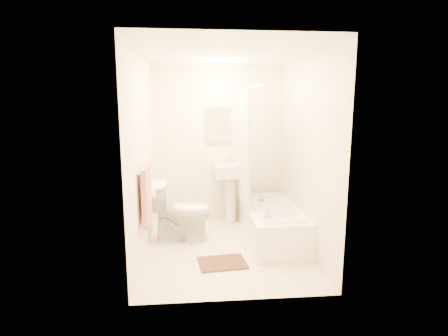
{
  "coord_description": "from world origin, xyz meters",
  "views": [
    {
      "loc": [
        -0.4,
        -4.17,
        1.79
      ],
      "look_at": [
        0.0,
        0.25,
        1.0
      ],
      "focal_mm": 28.0,
      "sensor_mm": 36.0,
      "label": 1
    }
  ],
  "objects": [
    {
      "name": "bathtub",
      "position": [
        0.65,
        0.3,
        0.22
      ],
      "size": [
        0.69,
        1.58,
        0.44
      ],
      "primitive_type": null,
      "color": "white",
      "rests_on": "floor"
    },
    {
      "name": "bath_mat",
      "position": [
        -0.08,
        -0.42,
        0.01
      ],
      "size": [
        0.58,
        0.46,
        0.02
      ],
      "primitive_type": "cube",
      "rotation": [
        0.0,
        0.0,
        0.11
      ],
      "color": "#512A1E",
      "rests_on": "floor"
    },
    {
      "name": "toilet",
      "position": [
        -0.56,
        0.36,
        0.4
      ],
      "size": [
        0.83,
        0.49,
        0.79
      ],
      "primitive_type": "imported",
      "rotation": [
        0.0,
        0.0,
        1.53
      ],
      "color": "white",
      "rests_on": "floor"
    },
    {
      "name": "curtain_rod",
      "position": [
        0.3,
        0.1,
        2.0
      ],
      "size": [
        0.03,
        1.7,
        0.03
      ],
      "primitive_type": "cylinder",
      "rotation": [
        1.57,
        0.0,
        0.0
      ],
      "color": "silver",
      "rests_on": "wall_back"
    },
    {
      "name": "sink",
      "position": [
        0.17,
        1.02,
        0.5
      ],
      "size": [
        0.54,
        0.44,
        0.99
      ],
      "primitive_type": null,
      "rotation": [
        0.0,
        0.0,
        0.08
      ],
      "color": "silver",
      "rests_on": "floor"
    },
    {
      "name": "scrub_brush",
      "position": [
        0.58,
        0.66,
        0.46
      ],
      "size": [
        0.11,
        0.23,
        0.04
      ],
      "primitive_type": "cube",
      "rotation": [
        0.0,
        0.0,
        -0.19
      ],
      "color": "#34A46D",
      "rests_on": "bathtub"
    },
    {
      "name": "soap_bottle",
      "position": [
        0.49,
        -0.17,
        0.53
      ],
      "size": [
        0.1,
        0.1,
        0.17
      ],
      "primitive_type": "imported",
      "rotation": [
        0.0,
        0.0,
        -0.27
      ],
      "color": "white",
      "rests_on": "bathtub"
    },
    {
      "name": "towel",
      "position": [
        -0.93,
        -0.25,
        0.78
      ],
      "size": [
        0.06,
        0.45,
        0.66
      ],
      "primitive_type": "cube",
      "color": "#CC7266",
      "rests_on": "towel_bar"
    },
    {
      "name": "towel_bar",
      "position": [
        -0.96,
        -0.25,
        1.1
      ],
      "size": [
        0.02,
        0.6,
        0.02
      ],
      "primitive_type": "cylinder",
      "rotation": [
        1.57,
        0.0,
        0.0
      ],
      "color": "silver",
      "rests_on": "wall_left"
    },
    {
      "name": "toilet_paper",
      "position": [
        -0.93,
        0.12,
        0.7
      ],
      "size": [
        0.11,
        0.12,
        0.12
      ],
      "primitive_type": "cylinder",
      "rotation": [
        0.0,
        1.57,
        0.0
      ],
      "color": "white",
      "rests_on": "wall_left"
    },
    {
      "name": "shower_curtain",
      "position": [
        0.3,
        0.5,
        1.22
      ],
      "size": [
        0.04,
        0.8,
        1.55
      ],
      "primitive_type": "cube",
      "color": "silver",
      "rests_on": "curtain_rod"
    },
    {
      "name": "wall_back",
      "position": [
        0.0,
        1.2,
        1.2
      ],
      "size": [
        2.0,
        0.02,
        2.4
      ],
      "primitive_type": "cube",
      "color": "beige",
      "rests_on": "ground"
    },
    {
      "name": "mirror",
      "position": [
        0.0,
        1.18,
        1.5
      ],
      "size": [
        0.4,
        0.03,
        0.55
      ],
      "primitive_type": "cube",
      "color": "white",
      "rests_on": "wall_back"
    },
    {
      "name": "floor",
      "position": [
        0.0,
        0.0,
        0.0
      ],
      "size": [
        2.4,
        2.4,
        0.0
      ],
      "primitive_type": "plane",
      "color": "beige",
      "rests_on": "ground"
    },
    {
      "name": "ceiling",
      "position": [
        0.0,
        0.0,
        2.4
      ],
      "size": [
        2.4,
        2.4,
        0.0
      ],
      "primitive_type": "plane",
      "color": "white",
      "rests_on": "ground"
    },
    {
      "name": "wall_left",
      "position": [
        -1.0,
        0.0,
        1.2
      ],
      "size": [
        0.02,
        2.4,
        2.4
      ],
      "primitive_type": "cube",
      "color": "beige",
      "rests_on": "ground"
    },
    {
      "name": "wall_right",
      "position": [
        1.0,
        0.0,
        1.2
      ],
      "size": [
        0.02,
        2.4,
        2.4
      ],
      "primitive_type": "cube",
      "color": "beige",
      "rests_on": "ground"
    }
  ]
}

